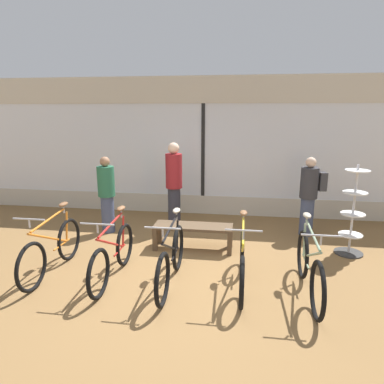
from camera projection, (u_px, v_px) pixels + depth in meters
ground_plane at (178, 275)px, 5.21m from camera, size 24.00×24.00×0.00m
shop_back_wall at (203, 146)px, 7.96m from camera, size 12.00×0.08×3.20m
bicycle_far_left at (52, 249)px, 5.21m from camera, size 0.46×1.75×1.03m
bicycle_left at (113, 255)px, 5.02m from camera, size 0.46×1.71×1.02m
bicycle_center at (171, 259)px, 4.85m from camera, size 0.46×1.76×1.04m
bicycle_right at (242, 262)px, 4.81m from camera, size 0.46×1.70×1.02m
bicycle_far_right at (309, 268)px, 4.58m from camera, size 0.46×1.79×1.04m
accessory_rack at (352, 218)px, 5.85m from camera, size 0.48×0.48×1.57m
display_bench at (193, 229)px, 6.12m from camera, size 1.40×0.44×0.45m
customer_near_rack at (107, 193)px, 6.89m from camera, size 0.48×0.48×1.56m
customer_by_window at (174, 183)px, 7.07m from camera, size 0.38×0.51×1.82m
customer_mid_floor at (309, 194)px, 6.71m from camera, size 0.53×0.40×1.57m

